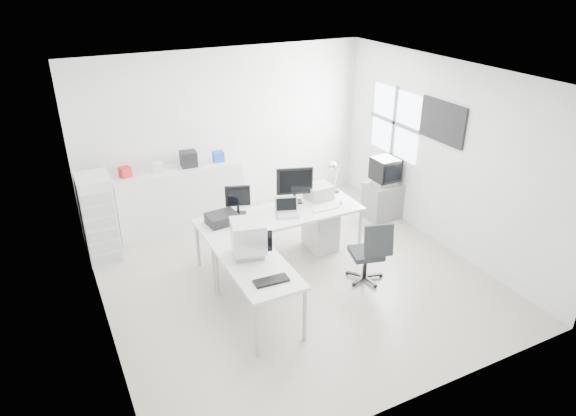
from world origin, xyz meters
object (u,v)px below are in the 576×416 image
side_desk (258,291)px  filing_cabinet (99,218)px  office_chair (366,250)px  tv_cabinet (383,201)px  crt_tv (385,172)px  lcd_monitor_large (295,185)px  inkjet_printer (222,218)px  laptop (287,209)px  drawer_pedestal (321,229)px  laser_printer (319,192)px  sideboard (180,198)px  lcd_monitor_small (238,200)px  main_desk (281,237)px  crt_monitor (248,238)px

side_desk → filing_cabinet: 2.78m
office_chair → tv_cabinet: size_ratio=1.50×
side_desk → crt_tv: 3.43m
filing_cabinet → lcd_monitor_large: bearing=-20.0°
inkjet_printer → crt_tv: crt_tv is taller
side_desk → laptop: bearing=48.0°
drawer_pedestal → tv_cabinet: tv_cabinet is taller
laptop → filing_cabinet: filing_cabinet is taller
laptop → tv_cabinet: size_ratio=0.57×
laser_printer → office_chair: size_ratio=0.40×
crt_tv → sideboard: 3.42m
lcd_monitor_small → laptop: size_ratio=1.25×
laser_printer → crt_tv: crt_tv is taller
main_desk → filing_cabinet: filing_cabinet is taller
side_desk → lcd_monitor_large: size_ratio=2.49×
tv_cabinet → inkjet_printer: bearing=-173.1°
main_desk → office_chair: (0.80, -1.01, 0.09)m
drawer_pedestal → crt_monitor: crt_monitor is taller
office_chair → inkjet_printer: bearing=160.9°
crt_monitor → tv_cabinet: 3.36m
lcd_monitor_large → tv_cabinet: size_ratio=0.91×
sideboard → main_desk: bearing=-59.2°
crt_tv → filing_cabinet: size_ratio=0.38×
lcd_monitor_large → crt_monitor: size_ratio=1.17×
lcd_monitor_small → tv_cabinet: lcd_monitor_small is taller
sideboard → drawer_pedestal: bearing=-43.9°
laptop → crt_tv: size_ratio=0.71×
sideboard → filing_cabinet: size_ratio=1.57×
crt_tv → filing_cabinet: filing_cabinet is taller
drawer_pedestal → office_chair: (0.10, -1.06, 0.16)m
crt_monitor → crt_tv: crt_monitor is taller
inkjet_printer → tv_cabinet: (3.01, 0.36, -0.51)m
drawer_pedestal → sideboard: 2.39m
lcd_monitor_small → main_desk: bearing=-5.5°
laptop → office_chair: (0.75, -0.91, -0.40)m
crt_monitor → drawer_pedestal: bearing=44.0°
lcd_monitor_small → laser_printer: bearing=17.6°
lcd_monitor_small → crt_tv: bearing=23.4°
laptop → crt_monitor: bearing=-120.9°
laser_printer → sideboard: 2.32m
laser_printer → tv_cabinet: (1.41, 0.24, -0.55)m
drawer_pedestal → lcd_monitor_large: (-0.35, 0.20, 0.73)m
office_chair → sideboard: bearing=138.6°
lcd_monitor_large → laser_printer: bearing=14.0°
lcd_monitor_large → filing_cabinet: (-2.69, 0.98, -0.37)m
tv_cabinet → crt_monitor: bearing=-156.4°
drawer_pedestal → filing_cabinet: 3.28m
side_desk → inkjet_printer: size_ratio=3.46×
office_chair → sideboard: size_ratio=0.45×
lcd_monitor_large → laptop: size_ratio=1.58×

